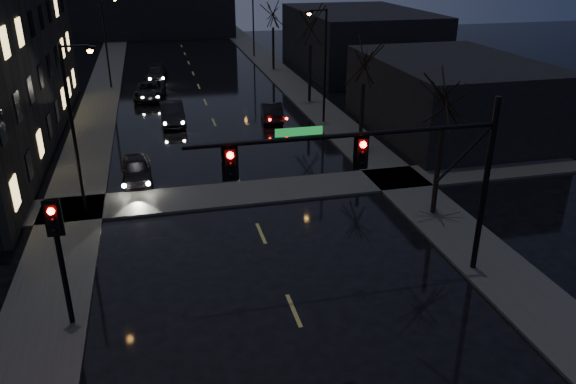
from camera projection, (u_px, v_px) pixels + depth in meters
sidewalk_left at (96, 118)px, 42.00m from camera, size 3.00×140.00×0.12m
sidewalk_right at (314, 104)px, 45.67m from camera, size 3.00×140.00×0.12m
sidewalk_cross at (244, 193)px, 29.13m from camera, size 40.00×3.00×0.12m
commercial_right_near at (450, 96)px, 38.19m from camera, size 10.00×14.00×5.00m
commercial_right_far at (359, 40)px, 57.92m from camera, size 12.00×18.00×6.00m
far_block at (153, 7)px, 79.93m from camera, size 22.00×10.00×8.00m
signal_mast at (394, 163)px, 19.58m from camera, size 11.11×0.41×7.00m
signal_pole_left at (59, 247)px, 17.86m from camera, size 0.35×0.41×4.53m
tree_near at (447, 86)px, 24.48m from camera, size 3.52×3.52×8.08m
tree_mid_a at (365, 56)px, 33.55m from camera, size 3.30×3.30×7.58m
tree_mid_b at (311, 20)px, 43.92m from camera, size 3.74×3.74×8.59m
tree_far at (273, 9)px, 56.62m from camera, size 3.43×3.43×7.88m
streetlight_l_near at (76, 117)px, 25.17m from camera, size 1.53×0.28×8.00m
streetlight_l_far at (107, 35)px, 49.22m from camera, size 1.53×0.28×8.00m
streetlight_r_mid at (322, 57)px, 39.13m from camera, size 1.53×0.28×8.00m
streetlight_r_far at (251, 15)px, 64.08m from camera, size 1.53×0.28×8.00m
oncoming_car_a at (136, 169)px, 30.58m from camera, size 1.70×3.95×1.33m
oncoming_car_b at (172, 113)px, 40.62m from camera, size 1.72×4.64×1.52m
oncoming_car_c at (150, 91)px, 47.29m from camera, size 2.90×5.30×1.41m
oncoming_car_d at (156, 74)px, 53.94m from camera, size 2.39×4.64×1.29m
lead_car at (272, 111)px, 41.40m from camera, size 2.01×4.33×1.37m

